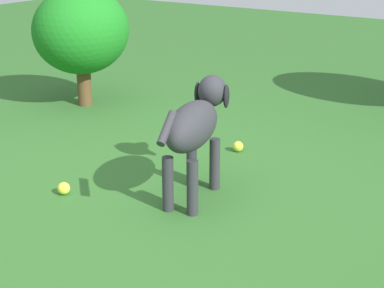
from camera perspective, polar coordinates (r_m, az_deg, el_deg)
ground at (r=3.26m, az=-5.18°, el=-5.08°), size 14.00×14.00×0.00m
dog at (r=3.17m, az=0.32°, el=1.74°), size 0.85×0.33×0.58m
tennis_ball_0 at (r=3.37m, az=-11.51°, el=-3.95°), size 0.07×0.07×0.07m
tennis_ball_1 at (r=3.92m, az=4.18°, el=-0.22°), size 0.07×0.07×0.07m
shrub_far at (r=4.87m, az=-9.99°, el=10.02°), size 0.76×0.69×0.90m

